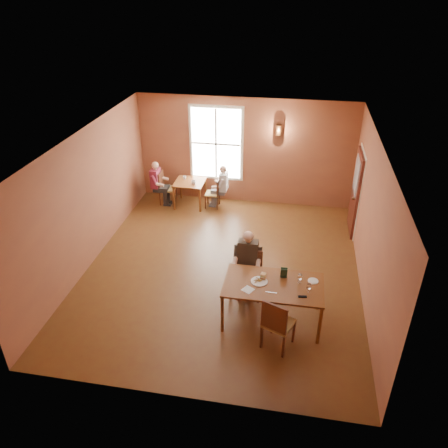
% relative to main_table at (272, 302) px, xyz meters
% --- Properties ---
extents(ground, '(6.00, 7.00, 0.01)m').
position_rel_main_table_xyz_m(ground, '(-1.22, 1.48, -0.43)').
color(ground, brown).
rests_on(ground, ground).
extents(wall_back, '(6.00, 0.04, 3.00)m').
position_rel_main_table_xyz_m(wall_back, '(-1.22, 4.98, 1.07)').
color(wall_back, brown).
rests_on(wall_back, ground).
extents(wall_front, '(6.00, 0.04, 3.00)m').
position_rel_main_table_xyz_m(wall_front, '(-1.22, -2.02, 1.07)').
color(wall_front, brown).
rests_on(wall_front, ground).
extents(wall_left, '(0.04, 7.00, 3.00)m').
position_rel_main_table_xyz_m(wall_left, '(-4.22, 1.48, 1.07)').
color(wall_left, brown).
rests_on(wall_left, ground).
extents(wall_right, '(0.04, 7.00, 3.00)m').
position_rel_main_table_xyz_m(wall_right, '(1.78, 1.48, 1.07)').
color(wall_right, brown).
rests_on(wall_right, ground).
extents(ceiling, '(6.00, 7.00, 0.04)m').
position_rel_main_table_xyz_m(ceiling, '(-1.22, 1.48, 2.57)').
color(ceiling, white).
rests_on(ceiling, wall_back).
extents(window, '(1.36, 0.10, 1.96)m').
position_rel_main_table_xyz_m(window, '(-2.02, 4.93, 1.27)').
color(window, white).
rests_on(window, wall_back).
extents(door, '(0.12, 1.04, 2.10)m').
position_rel_main_table_xyz_m(door, '(1.72, 3.78, 0.62)').
color(door, maroon).
rests_on(door, ground).
extents(wall_sconce, '(0.16, 0.16, 0.28)m').
position_rel_main_table_xyz_m(wall_sconce, '(-0.32, 4.88, 1.77)').
color(wall_sconce, brown).
rests_on(wall_sconce, wall_back).
extents(main_table, '(1.82, 1.02, 0.85)m').
position_rel_main_table_xyz_m(main_table, '(0.00, 0.00, 0.00)').
color(main_table, brown).
rests_on(main_table, ground).
extents(chair_diner_main, '(0.44, 0.44, 0.98)m').
position_rel_main_table_xyz_m(chair_diner_main, '(-0.50, 0.65, 0.07)').
color(chair_diner_main, '#482C15').
rests_on(chair_diner_main, ground).
extents(diner_main, '(0.53, 0.53, 1.33)m').
position_rel_main_table_xyz_m(diner_main, '(-0.50, 0.62, 0.24)').
color(diner_main, black).
rests_on(diner_main, ground).
extents(chair_empty, '(0.61, 0.61, 1.06)m').
position_rel_main_table_xyz_m(chair_empty, '(0.16, -0.63, 0.11)').
color(chair_empty, '#4E3019').
rests_on(chair_empty, ground).
extents(plate_food, '(0.41, 0.41, 0.04)m').
position_rel_main_table_xyz_m(plate_food, '(-0.26, 0.02, 0.45)').
color(plate_food, silver).
rests_on(plate_food, main_table).
extents(sandwich, '(0.11, 0.11, 0.11)m').
position_rel_main_table_xyz_m(sandwich, '(-0.20, 0.11, 0.48)').
color(sandwich, tan).
rests_on(sandwich, main_table).
extents(goblet_a, '(0.10, 0.10, 0.20)m').
position_rel_main_table_xyz_m(goblet_a, '(0.46, 0.13, 0.52)').
color(goblet_a, white).
rests_on(goblet_a, main_table).
extents(goblet_b, '(0.08, 0.08, 0.19)m').
position_rel_main_table_xyz_m(goblet_b, '(0.63, -0.12, 0.52)').
color(goblet_b, white).
rests_on(goblet_b, main_table).
extents(menu_stand, '(0.13, 0.07, 0.21)m').
position_rel_main_table_xyz_m(menu_stand, '(0.17, 0.24, 0.53)').
color(menu_stand, '#1F3B26').
rests_on(menu_stand, main_table).
extents(knife, '(0.21, 0.02, 0.00)m').
position_rel_main_table_xyz_m(knife, '(-0.02, -0.25, 0.43)').
color(knife, silver).
rests_on(knife, main_table).
extents(napkin, '(0.25, 0.25, 0.01)m').
position_rel_main_table_xyz_m(napkin, '(-0.44, -0.25, 0.43)').
color(napkin, white).
rests_on(napkin, main_table).
extents(side_plate, '(0.24, 0.24, 0.02)m').
position_rel_main_table_xyz_m(side_plate, '(0.71, 0.21, 0.43)').
color(side_plate, white).
rests_on(side_plate, main_table).
extents(sunglasses, '(0.15, 0.06, 0.02)m').
position_rel_main_table_xyz_m(sunglasses, '(0.53, -0.28, 0.44)').
color(sunglasses, black).
rests_on(sunglasses, main_table).
extents(second_table, '(0.82, 0.82, 0.72)m').
position_rel_main_table_xyz_m(second_table, '(-2.69, 4.43, -0.06)').
color(second_table, brown).
rests_on(second_table, ground).
extents(chair_diner_white, '(0.38, 0.38, 0.85)m').
position_rel_main_table_xyz_m(chair_diner_white, '(-2.04, 4.43, -0.00)').
color(chair_diner_white, '#442613').
rests_on(chair_diner_white, ground).
extents(diner_white, '(0.48, 0.48, 1.19)m').
position_rel_main_table_xyz_m(diner_white, '(-2.01, 4.43, 0.17)').
color(diner_white, silver).
rests_on(diner_white, ground).
extents(chair_diner_maroon, '(0.42, 0.42, 0.95)m').
position_rel_main_table_xyz_m(chair_diner_maroon, '(-3.34, 4.43, 0.05)').
color(chair_diner_maroon, brown).
rests_on(chair_diner_maroon, ground).
extents(diner_maroon, '(0.50, 0.50, 1.24)m').
position_rel_main_table_xyz_m(diner_maroon, '(-3.37, 4.43, 0.19)').
color(diner_maroon, '#54111D').
rests_on(diner_maroon, ground).
extents(cup_a, '(0.16, 0.16, 0.10)m').
position_rel_main_table_xyz_m(cup_a, '(-2.54, 4.30, 0.35)').
color(cup_a, white).
rests_on(cup_a, second_table).
extents(cup_b, '(0.11, 0.11, 0.09)m').
position_rel_main_table_xyz_m(cup_b, '(-2.87, 4.58, 0.34)').
color(cup_b, silver).
rests_on(cup_b, second_table).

